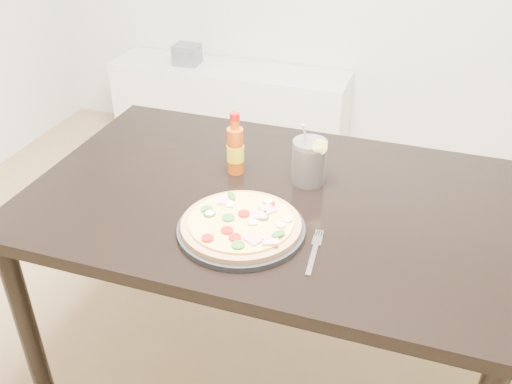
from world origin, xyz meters
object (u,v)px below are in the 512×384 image
(dining_table, at_px, (269,218))
(plate, at_px, (241,229))
(hot_sauce_bottle, at_px, (235,149))
(fork, at_px, (315,250))
(pizza, at_px, (242,223))
(media_console, at_px, (230,108))
(cola_cup, at_px, (309,163))

(dining_table, height_order, plate, plate)
(hot_sauce_bottle, distance_m, fork, 0.46)
(dining_table, distance_m, pizza, 0.23)
(hot_sauce_bottle, height_order, media_console, hot_sauce_bottle)
(dining_table, distance_m, plate, 0.22)
(cola_cup, bearing_deg, dining_table, -128.59)
(plate, height_order, hot_sauce_bottle, hot_sauce_bottle)
(dining_table, distance_m, hot_sauce_bottle, 0.23)
(dining_table, bearing_deg, media_console, 115.14)
(dining_table, height_order, cola_cup, cola_cup)
(hot_sauce_bottle, relative_size, fork, 1.06)
(plate, relative_size, pizza, 1.07)
(dining_table, relative_size, plate, 4.13)
(plate, relative_size, cola_cup, 1.76)
(plate, bearing_deg, pizza, 50.45)
(hot_sauce_bottle, height_order, cola_cup, hot_sauce_bottle)
(plate, distance_m, fork, 0.20)
(plate, relative_size, hot_sauce_bottle, 1.70)
(plate, bearing_deg, media_console, 112.27)
(pizza, distance_m, hot_sauce_bottle, 0.32)
(fork, distance_m, media_console, 2.11)
(plate, xyz_separation_m, media_console, (-0.74, 1.80, -0.51))
(plate, relative_size, media_console, 0.24)
(dining_table, distance_m, fork, 0.30)
(pizza, bearing_deg, hot_sauce_bottle, 113.27)
(dining_table, height_order, media_console, dining_table)
(hot_sauce_bottle, relative_size, media_console, 0.14)
(plate, bearing_deg, dining_table, 85.80)
(plate, xyz_separation_m, pizza, (0.00, 0.00, 0.02))
(pizza, relative_size, hot_sauce_bottle, 1.58)
(fork, bearing_deg, pizza, 169.83)
(hot_sauce_bottle, bearing_deg, cola_cup, 4.54)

